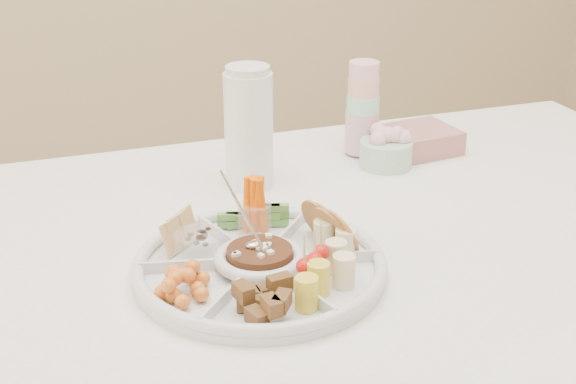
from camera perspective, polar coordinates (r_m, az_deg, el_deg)
name	(u,v)px	position (r m, az deg, el deg)	size (l,w,h in m)	color
party_tray	(260,263)	(1.22, -2.02, -5.04)	(0.38, 0.38, 0.04)	silver
bean_dip	(260,258)	(1.22, -2.03, -4.73)	(0.10, 0.10, 0.04)	#411B10
tortillas	(327,227)	(1.28, 2.77, -2.53)	(0.11, 0.11, 0.07)	#B47E39
carrot_cucumber	(253,202)	(1.32, -2.49, -0.75)	(0.11, 0.11, 0.10)	#FF6000
pita_raisins	(185,234)	(1.27, -7.36, -3.01)	(0.11, 0.11, 0.06)	tan
cherries	(184,280)	(1.16, -7.38, -6.26)	(0.10, 0.10, 0.04)	orange
granola_chunks	(267,300)	(1.10, -1.49, -7.67)	(0.09, 0.09, 0.04)	#44311E
banana_tomato	(341,258)	(1.16, 3.78, -4.69)	(0.11, 0.11, 0.09)	#F6DC81
cup_stack	(363,110)	(1.68, 5.33, 5.82)	(0.07, 0.07, 0.19)	white
thermos	(249,126)	(1.51, -2.81, 4.70)	(0.09, 0.09, 0.24)	white
flower_bowl	(386,147)	(1.63, 7.00, 3.16)	(0.11, 0.11, 0.08)	silver
napkin_stack	(418,140)	(1.73, 9.26, 3.65)	(0.15, 0.13, 0.05)	#AF716E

